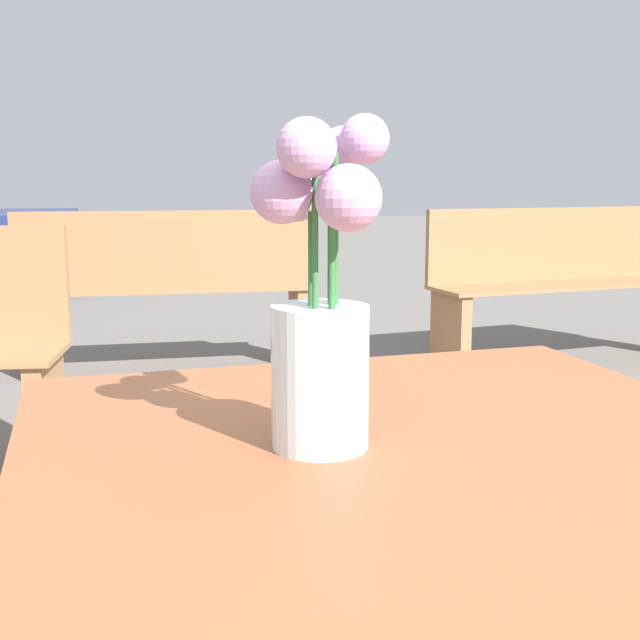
# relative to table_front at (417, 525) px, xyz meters

# --- Properties ---
(table_front) EXTENTS (0.89, 0.91, 0.71)m
(table_front) POSITION_rel_table_front_xyz_m (0.00, 0.00, 0.00)
(table_front) COLOR brown
(table_front) RESTS_ON ground_plane
(flower_vase) EXTENTS (0.15, 0.17, 0.37)m
(flower_vase) POSITION_rel_table_front_xyz_m (-0.11, 0.04, 0.24)
(flower_vase) COLOR silver
(flower_vase) RESTS_ON table_front
(bench_middle) EXTENTS (1.61, 0.47, 0.85)m
(bench_middle) POSITION_rel_table_front_xyz_m (2.19, 3.04, -0.15)
(bench_middle) COLOR #9E7047
(bench_middle) RESTS_ON ground_plane
(bench_far) EXTENTS (1.53, 0.50, 0.85)m
(bench_far) POSITION_rel_table_front_xyz_m (0.08, 3.38, -0.16)
(bench_far) COLOR #9E7047
(bench_far) RESTS_ON ground_plane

